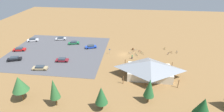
{
  "coord_description": "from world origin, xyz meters",
  "views": [
    {
      "loc": [
        -2.87,
        60.26,
        30.18
      ],
      "look_at": [
        4.05,
        4.14,
        1.2
      ],
      "focal_mm": 28.11,
      "sensor_mm": 36.0,
      "label": 1
    }
  ],
  "objects_px": {
    "bicycle_silver_mid_cluster": "(130,53)",
    "car_white_inner_stall": "(33,40)",
    "bicycle_red_lone_west": "(139,51)",
    "car_black_end_stall": "(14,59)",
    "bicycle_teal_edge_north": "(136,55)",
    "pine_west": "(149,88)",
    "car_green_aisle_side": "(74,43)",
    "car_tan_front_row": "(40,68)",
    "bicycle_orange_edge_south": "(171,52)",
    "visitor_near_lot": "(132,57)",
    "car_red_near_entry": "(19,49)",
    "bicycle_green_by_bin": "(142,53)",
    "lot_sign": "(110,51)",
    "pine_midwest": "(19,84)",
    "bicycle_purple_back_row": "(168,53)",
    "car_maroon_far_end": "(62,60)",
    "bicycle_blue_near_sign": "(177,52)",
    "bike_pavilion": "(150,68)",
    "pine_center": "(54,89)",
    "pine_far_west": "(203,107)",
    "bicycle_white_yard_right": "(135,50)",
    "bicycle_yellow_yard_center": "(165,48)",
    "pine_far_east": "(101,95)",
    "car_silver_second_row": "(61,38)",
    "trash_bin": "(133,49)"
  },
  "relations": [
    {
      "from": "bicycle_silver_mid_cluster",
      "to": "car_white_inner_stall",
      "type": "height_order",
      "value": "car_white_inner_stall"
    },
    {
      "from": "bicycle_red_lone_west",
      "to": "car_black_end_stall",
      "type": "xyz_separation_m",
      "value": [
        44.53,
        12.56,
        0.37
      ]
    },
    {
      "from": "bicycle_red_lone_west",
      "to": "bicycle_teal_edge_north",
      "type": "distance_m",
      "value": 3.38
    },
    {
      "from": "bicycle_teal_edge_north",
      "to": "pine_west",
      "type": "bearing_deg",
      "value": 96.63
    },
    {
      "from": "car_green_aisle_side",
      "to": "car_tan_front_row",
      "type": "bearing_deg",
      "value": 78.72
    },
    {
      "from": "bicycle_orange_edge_south",
      "to": "visitor_near_lot",
      "type": "bearing_deg",
      "value": 24.46
    },
    {
      "from": "car_red_near_entry",
      "to": "bicycle_green_by_bin",
      "type": "bearing_deg",
      "value": -176.17
    },
    {
      "from": "lot_sign",
      "to": "pine_midwest",
      "type": "bearing_deg",
      "value": 57.63
    },
    {
      "from": "bicycle_purple_back_row",
      "to": "car_maroon_far_end",
      "type": "relative_size",
      "value": 0.34
    },
    {
      "from": "bicycle_blue_near_sign",
      "to": "car_black_end_stall",
      "type": "distance_m",
      "value": 60.66
    },
    {
      "from": "bike_pavilion",
      "to": "car_red_near_entry",
      "type": "relative_size",
      "value": 3.16
    },
    {
      "from": "pine_center",
      "to": "car_tan_front_row",
      "type": "bearing_deg",
      "value": -51.57
    },
    {
      "from": "pine_far_west",
      "to": "bicycle_orange_edge_south",
      "type": "height_order",
      "value": "pine_far_west"
    },
    {
      "from": "pine_center",
      "to": "car_green_aisle_side",
      "type": "height_order",
      "value": "pine_center"
    },
    {
      "from": "car_white_inner_stall",
      "to": "bicycle_white_yard_right",
      "type": "bearing_deg",
      "value": 174.27
    },
    {
      "from": "bike_pavilion",
      "to": "pine_west",
      "type": "height_order",
      "value": "pine_west"
    },
    {
      "from": "bicycle_purple_back_row",
      "to": "visitor_near_lot",
      "type": "height_order",
      "value": "visitor_near_lot"
    },
    {
      "from": "pine_west",
      "to": "car_white_inner_stall",
      "type": "xyz_separation_m",
      "value": [
        49.13,
        -33.79,
        -3.45
      ]
    },
    {
      "from": "bicycle_silver_mid_cluster",
      "to": "pine_west",
      "type": "bearing_deg",
      "value": 101.11
    },
    {
      "from": "bicycle_purple_back_row",
      "to": "bicycle_teal_edge_north",
      "type": "xyz_separation_m",
      "value": [
        12.27,
        2.54,
        0.05
      ]
    },
    {
      "from": "bike_pavilion",
      "to": "pine_center",
      "type": "xyz_separation_m",
      "value": [
        23.08,
        15.73,
        1.98
      ]
    },
    {
      "from": "bicycle_purple_back_row",
      "to": "bicycle_yellow_yard_center",
      "type": "xyz_separation_m",
      "value": [
        0.67,
        -4.48,
        0.03
      ]
    },
    {
      "from": "pine_center",
      "to": "visitor_near_lot",
      "type": "relative_size",
      "value": 4.27
    },
    {
      "from": "pine_far_east",
      "to": "bicycle_yellow_yard_center",
      "type": "height_order",
      "value": "pine_far_east"
    },
    {
      "from": "pine_midwest",
      "to": "bicycle_silver_mid_cluster",
      "type": "distance_m",
      "value": 39.68
    },
    {
      "from": "bicycle_silver_mid_cluster",
      "to": "pine_far_west",
      "type": "bearing_deg",
      "value": 116.94
    },
    {
      "from": "pine_midwest",
      "to": "bike_pavilion",
      "type": "bearing_deg",
      "value": -155.15
    },
    {
      "from": "bicycle_orange_edge_south",
      "to": "car_silver_second_row",
      "type": "height_order",
      "value": "car_silver_second_row"
    },
    {
      "from": "pine_west",
      "to": "car_black_end_stall",
      "type": "bearing_deg",
      "value": -18.93
    },
    {
      "from": "bicycle_purple_back_row",
      "to": "bicycle_red_lone_west",
      "type": "bearing_deg",
      "value": -3.06
    },
    {
      "from": "pine_midwest",
      "to": "car_red_near_entry",
      "type": "distance_m",
      "value": 32.63
    },
    {
      "from": "bicycle_yellow_yard_center",
      "to": "bicycle_red_lone_west",
      "type": "xyz_separation_m",
      "value": [
        10.32,
        3.89,
        0.03
      ]
    },
    {
      "from": "pine_far_east",
      "to": "visitor_near_lot",
      "type": "relative_size",
      "value": 3.62
    },
    {
      "from": "bicycle_white_yard_right",
      "to": "car_maroon_far_end",
      "type": "height_order",
      "value": "car_maroon_far_end"
    },
    {
      "from": "bicycle_yellow_yard_center",
      "to": "car_tan_front_row",
      "type": "relative_size",
      "value": 0.35
    },
    {
      "from": "bicycle_teal_edge_north",
      "to": "car_tan_front_row",
      "type": "bearing_deg",
      "value": 24.36
    },
    {
      "from": "car_silver_second_row",
      "to": "pine_far_west",
      "type": "bearing_deg",
      "value": 138.88
    },
    {
      "from": "bicycle_green_by_bin",
      "to": "bicycle_teal_edge_north",
      "type": "height_order",
      "value": "bicycle_teal_edge_north"
    },
    {
      "from": "bicycle_yellow_yard_center",
      "to": "bicycle_orange_edge_south",
      "type": "relative_size",
      "value": 1.11
    },
    {
      "from": "pine_far_west",
      "to": "pine_center",
      "type": "bearing_deg",
      "value": -1.59
    },
    {
      "from": "car_red_near_entry",
      "to": "car_tan_front_row",
      "type": "bearing_deg",
      "value": 140.26
    },
    {
      "from": "bicycle_yellow_yard_center",
      "to": "car_red_near_entry",
      "type": "distance_m",
      "value": 58.55
    },
    {
      "from": "pine_west",
      "to": "bicycle_green_by_bin",
      "type": "distance_m",
      "value": 27.24
    },
    {
      "from": "car_maroon_far_end",
      "to": "trash_bin",
      "type": "bearing_deg",
      "value": -152.86
    },
    {
      "from": "car_silver_second_row",
      "to": "visitor_near_lot",
      "type": "xyz_separation_m",
      "value": [
        -32.87,
        14.6,
        0.21
      ]
    },
    {
      "from": "bicycle_white_yard_right",
      "to": "bicycle_yellow_yard_center",
      "type": "height_order",
      "value": "bicycle_yellow_yard_center"
    },
    {
      "from": "bike_pavilion",
      "to": "car_tan_front_row",
      "type": "distance_m",
      "value": 35.18
    },
    {
      "from": "pine_far_east",
      "to": "car_black_end_stall",
      "type": "relative_size",
      "value": 1.27
    },
    {
      "from": "bicycle_white_yard_right",
      "to": "pine_far_west",
      "type": "bearing_deg",
      "value": 112.66
    },
    {
      "from": "bicycle_yellow_yard_center",
      "to": "bicycle_purple_back_row",
      "type": "bearing_deg",
      "value": 98.44
    }
  ]
}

